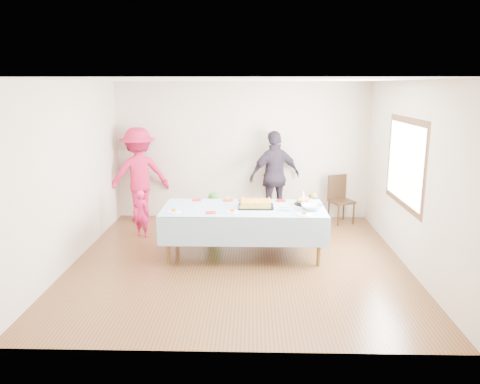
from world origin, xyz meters
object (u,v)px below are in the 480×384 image
object	(u,v)px
birthday_cake	(256,204)
adult_left	(139,175)
dining_chair	(339,196)
party_table	(244,211)

from	to	relation	value
birthday_cake	adult_left	size ratio (longest dim) A/B	0.30
birthday_cake	dining_chair	world-z (taller)	dining_chair
birthday_cake	dining_chair	size ratio (longest dim) A/B	0.59
birthday_cake	adult_left	distance (m)	2.97
birthday_cake	adult_left	bearing A→B (deg)	140.18
adult_left	party_table	bearing A→B (deg)	115.39
party_table	adult_left	size ratio (longest dim) A/B	1.36
birthday_cake	party_table	bearing A→B (deg)	-167.85
dining_chair	adult_left	size ratio (longest dim) A/B	0.51
party_table	dining_chair	xyz separation A→B (m)	(1.83, 1.90, -0.21)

